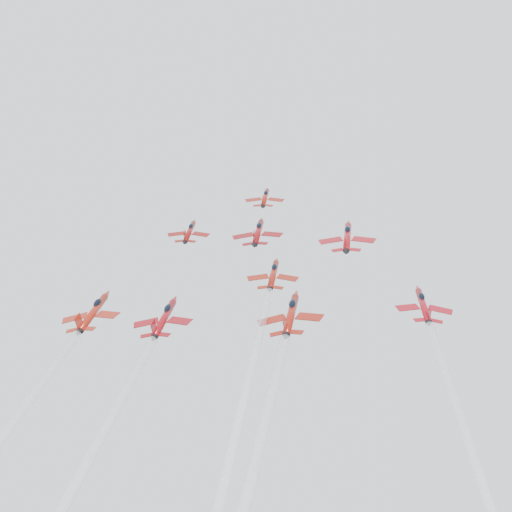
# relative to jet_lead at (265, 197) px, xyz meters

# --- Properties ---
(jet_lead) EXTENTS (8.45, 10.64, 7.37)m
(jet_lead) POSITION_rel_jet_lead_xyz_m (0.00, 0.00, 0.00)
(jet_lead) COLOR #9E180F
(jet_row2_left) EXTENTS (8.36, 10.53, 7.29)m
(jet_row2_left) POSITION_rel_jet_lead_xyz_m (-13.07, -14.10, -9.27)
(jet_row2_left) COLOR maroon
(jet_row2_center) EXTENTS (9.81, 12.35, 8.55)m
(jet_row2_center) POSITION_rel_jet_lead_xyz_m (0.59, -14.92, -9.80)
(jet_row2_center) COLOR maroon
(jet_row2_right) EXTENTS (10.55, 13.28, 9.20)m
(jet_row2_right) POSITION_rel_jet_lead_xyz_m (17.54, -17.39, -11.42)
(jet_row2_right) COLOR #B01019
(jet_center) EXTENTS (8.80, 80.52, 53.50)m
(jet_center) POSITION_rel_jet_lead_xyz_m (5.21, -65.11, -42.89)
(jet_center) COLOR #A31D0F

